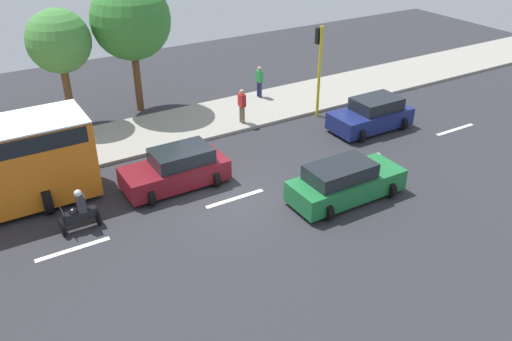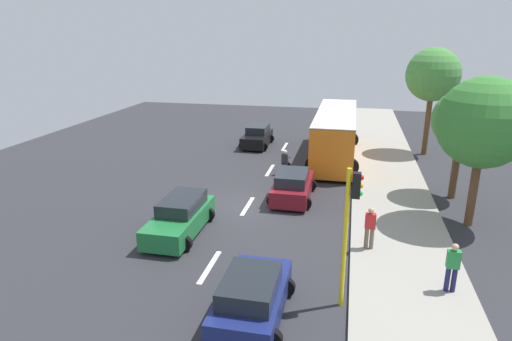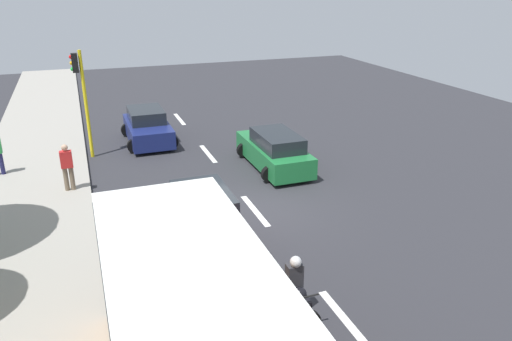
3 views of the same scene
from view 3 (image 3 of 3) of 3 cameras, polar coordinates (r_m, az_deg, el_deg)
name	(u,v)px [view 3 (image 3 of 3)]	position (r m, az deg, el deg)	size (l,w,h in m)	color
ground_plane	(255,212)	(16.29, -0.11, -4.84)	(40.00, 60.00, 0.10)	#2D2D33
sidewalk	(23,246)	(15.58, -25.35, -7.88)	(4.00, 60.00, 0.15)	#9E998E
lane_stripe_far_north	(180,119)	(27.17, -8.85, 5.89)	(0.20, 2.40, 0.01)	white
lane_stripe_north	(208,154)	(21.57, -5.57, 1.95)	(0.20, 2.40, 0.01)	white
lane_stripe_mid	(255,211)	(16.26, -0.11, -4.66)	(0.20, 2.40, 0.01)	white
lane_stripe_south	(347,322)	(11.65, 10.49, -16.86)	(0.20, 2.40, 0.01)	white
car_green	(274,151)	(19.70, 2.15, 2.30)	(2.13, 4.44, 1.52)	#1E7238
car_dark_blue	(148,127)	(23.41, -12.44, 4.92)	(2.24, 3.92, 1.52)	navy
car_maroon	(206,220)	(14.19, -5.83, -5.72)	(2.20, 4.02, 1.52)	maroon
motorcycle	(296,293)	(11.28, 4.65, -13.94)	(0.60, 1.30, 1.53)	black
pedestrian_by_tree	(67,166)	(18.34, -21.03, 0.51)	(0.40, 0.24, 1.69)	#72604C
traffic_light_corner	(82,89)	(21.50, -19.55, 8.86)	(0.49, 0.24, 4.50)	yellow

